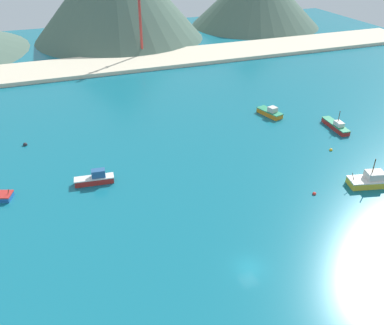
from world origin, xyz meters
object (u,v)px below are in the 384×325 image
(fishing_boat_4, at_px, (95,179))
(fishing_boat_1, at_px, (270,112))
(buoy_0, at_px, (25,145))
(radio_tower, at_px, (140,18))
(buoy_2, at_px, (331,150))
(buoy_1, at_px, (314,194))
(fishing_boat_7, at_px, (336,126))
(fishing_boat_8, at_px, (370,180))

(fishing_boat_4, bearing_deg, fishing_boat_1, 19.08)
(fishing_boat_4, height_order, buoy_0, fishing_boat_4)
(fishing_boat_1, height_order, radio_tower, radio_tower)
(buoy_0, distance_m, radio_tower, 71.83)
(fishing_boat_1, xyz_separation_m, radio_tower, (-17.88, 61.66, 13.16))
(buoy_2, relative_size, radio_tower, 0.03)
(fishing_boat_1, height_order, buoy_1, fishing_boat_1)
(buoy_0, xyz_separation_m, buoy_2, (62.23, -25.34, -0.05))
(fishing_boat_4, xyz_separation_m, fishing_boat_7, (57.51, 3.86, -0.19))
(radio_tower, bearing_deg, buoy_0, -125.73)
(fishing_boat_1, bearing_deg, buoy_1, -106.42)
(fishing_boat_1, distance_m, buoy_0, 59.21)
(fishing_boat_4, bearing_deg, fishing_boat_8, -21.01)
(buoy_2, height_order, radio_tower, radio_tower)
(fishing_boat_1, bearing_deg, buoy_0, 175.70)
(fishing_boat_1, height_order, fishing_boat_4, fishing_boat_4)
(fishing_boat_4, relative_size, fishing_boat_7, 0.81)
(buoy_2, bearing_deg, fishing_boat_1, 98.67)
(fishing_boat_7, bearing_deg, buoy_2, -131.72)
(fishing_boat_7, height_order, buoy_1, fishing_boat_7)
(fishing_boat_8, distance_m, buoy_1, 11.48)
(fishing_boat_7, distance_m, radio_tower, 80.42)
(fishing_boat_4, height_order, radio_tower, radio_tower)
(fishing_boat_1, distance_m, buoy_1, 35.06)
(fishing_boat_4, relative_size, buoy_2, 10.84)
(buoy_2, bearing_deg, fishing_boat_8, -97.03)
(fishing_boat_4, distance_m, buoy_2, 50.05)
(fishing_boat_1, xyz_separation_m, fishing_boat_8, (1.49, -34.61, 0.23))
(fishing_boat_7, bearing_deg, fishing_boat_1, 131.56)
(buoy_2, distance_m, radio_tower, 86.33)
(fishing_boat_1, distance_m, radio_tower, 65.53)
(fishing_boat_4, xyz_separation_m, buoy_1, (36.72, -17.49, -0.86))
(fishing_boat_8, relative_size, buoy_2, 11.59)
(fishing_boat_1, relative_size, buoy_1, 10.91)
(fishing_boat_7, height_order, fishing_boat_8, fishing_boat_8)
(fishing_boat_7, bearing_deg, buoy_0, 166.56)
(buoy_0, relative_size, buoy_1, 1.39)
(buoy_0, bearing_deg, radio_tower, 54.27)
(fishing_boat_8, bearing_deg, fishing_boat_1, 92.47)
(fishing_boat_1, height_order, fishing_boat_8, fishing_boat_8)
(fishing_boat_8, relative_size, buoy_1, 11.62)
(fishing_boat_7, bearing_deg, fishing_boat_8, -112.78)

